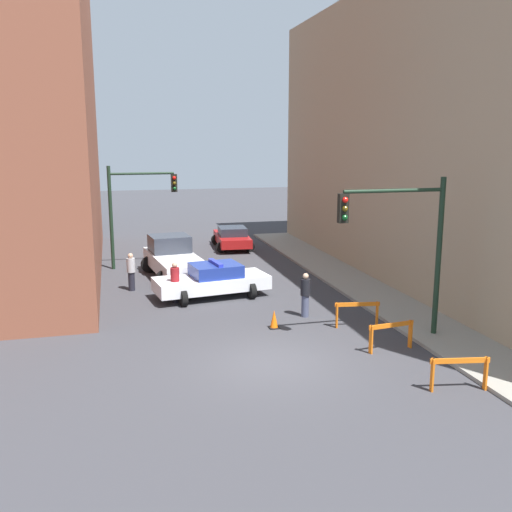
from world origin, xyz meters
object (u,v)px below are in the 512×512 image
(parked_car_near, at_px, (232,237))
(barrier_mid, at_px, (391,332))
(pedestrian_corner, at_px, (131,271))
(pedestrian_crossing, at_px, (175,282))
(pedestrian_sidewalk, at_px, (305,294))
(traffic_light_far, at_px, (133,202))
(barrier_front, at_px, (459,368))
(police_car, at_px, (213,280))
(traffic_light_near, at_px, (408,234))
(traffic_cone, at_px, (274,319))
(white_truck, at_px, (174,259))
(barrier_back, at_px, (357,310))

(parked_car_near, distance_m, barrier_mid, 17.99)
(pedestrian_corner, bearing_deg, pedestrian_crossing, 9.11)
(parked_car_near, bearing_deg, pedestrian_sidewalk, -86.67)
(pedestrian_corner, bearing_deg, traffic_light_far, 149.39)
(pedestrian_corner, relative_size, barrier_front, 1.05)
(police_car, xyz_separation_m, pedestrian_sidewalk, (2.85, -3.51, 0.14))
(police_car, bearing_deg, traffic_light_near, -150.61)
(police_car, bearing_deg, pedestrian_sidewalk, -149.25)
(barrier_front, relative_size, traffic_cone, 2.41)
(police_car, height_order, pedestrian_corner, pedestrian_corner)
(traffic_light_far, height_order, barrier_mid, traffic_light_far)
(pedestrian_corner, distance_m, pedestrian_sidewalk, 8.17)
(parked_car_near, relative_size, barrier_mid, 2.77)
(pedestrian_sidewalk, height_order, barrier_mid, pedestrian_sidewalk)
(parked_car_near, xyz_separation_m, pedestrian_corner, (-6.31, -8.55, 0.19))
(traffic_light_near, relative_size, barrier_front, 3.28)
(pedestrian_crossing, distance_m, barrier_front, 11.92)
(pedestrian_crossing, xyz_separation_m, barrier_front, (6.27, -10.14, -0.24))
(white_truck, distance_m, barrier_back, 10.51)
(pedestrian_crossing, bearing_deg, pedestrian_sidewalk, 111.61)
(barrier_front, bearing_deg, parked_car_near, 94.35)
(traffic_light_far, xyz_separation_m, pedestrian_crossing, (1.28, -6.87, -2.54))
(barrier_back, bearing_deg, pedestrian_sidewalk, 130.50)
(pedestrian_sidewalk, relative_size, barrier_front, 1.05)
(police_car, distance_m, barrier_front, 11.54)
(traffic_cone, bearing_deg, barrier_mid, -45.47)
(traffic_cone, bearing_deg, traffic_light_far, 111.23)
(parked_car_near, height_order, barrier_mid, parked_car_near)
(pedestrian_sidewalk, xyz_separation_m, barrier_back, (1.36, -1.60, -0.24))
(traffic_light_far, distance_m, parked_car_near, 7.67)
(barrier_front, distance_m, traffic_cone, 6.90)
(parked_car_near, relative_size, pedestrian_corner, 2.66)
(police_car, height_order, pedestrian_sidewalk, pedestrian_sidewalk)
(barrier_mid, height_order, traffic_cone, barrier_mid)
(traffic_light_far, xyz_separation_m, barrier_front, (7.54, -17.00, -2.78))
(traffic_light_far, height_order, pedestrian_crossing, traffic_light_far)
(pedestrian_crossing, bearing_deg, barrier_back, 107.51)
(barrier_mid, height_order, barrier_back, same)
(white_truck, relative_size, parked_car_near, 1.27)
(barrier_front, bearing_deg, traffic_light_near, 82.89)
(pedestrian_crossing, distance_m, pedestrian_corner, 2.85)
(pedestrian_crossing, distance_m, barrier_mid, 9.21)
(pedestrian_crossing, distance_m, pedestrian_sidewalk, 5.43)
(white_truck, distance_m, pedestrian_crossing, 4.35)
(traffic_light_near, relative_size, traffic_cone, 7.93)
(barrier_mid, xyz_separation_m, barrier_back, (-0.08, 2.37, 0.00))
(pedestrian_crossing, relative_size, barrier_back, 1.05)
(police_car, xyz_separation_m, traffic_cone, (1.37, -4.50, -0.41))
(pedestrian_crossing, xyz_separation_m, barrier_back, (5.83, -4.69, -0.24))
(pedestrian_corner, height_order, barrier_mid, pedestrian_corner)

